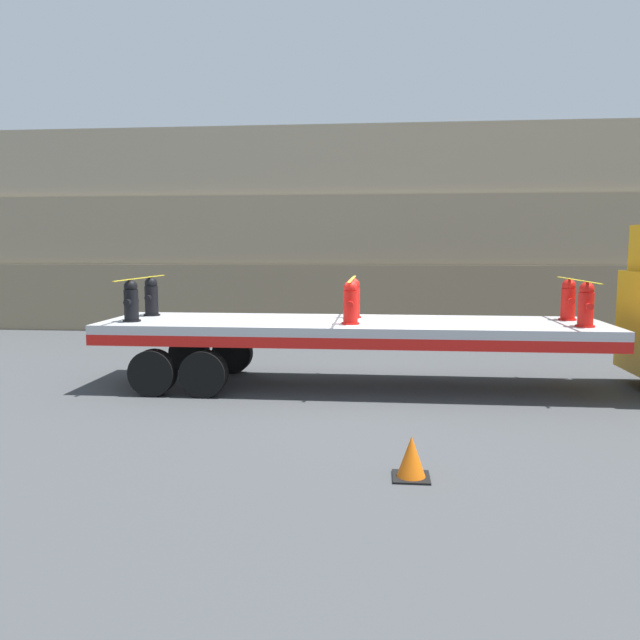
{
  "coord_description": "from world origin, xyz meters",
  "views": [
    {
      "loc": [
        0.55,
        -11.99,
        2.7
      ],
      "look_at": [
        -0.62,
        0.0,
        1.31
      ],
      "focal_mm": 35.0,
      "sensor_mm": 36.0,
      "label": 1
    }
  ],
  "objects_px": {
    "fire_hydrant_red_near_1": "(351,303)",
    "fire_hydrant_red_near_2": "(586,305)",
    "traffic_cone": "(411,458)",
    "fire_hydrant_red_far_1": "(353,299)",
    "fire_hydrant_black_near_0": "(131,301)",
    "flatbed_trailer": "(324,332)",
    "fire_hydrant_red_far_2": "(568,300)",
    "fire_hydrant_black_far_0": "(151,297)"
  },
  "relations": [
    {
      "from": "flatbed_trailer",
      "to": "traffic_cone",
      "type": "height_order",
      "value": "flatbed_trailer"
    },
    {
      "from": "fire_hydrant_black_near_0",
      "to": "fire_hydrant_red_far_1",
      "type": "xyz_separation_m",
      "value": [
        4.2,
        1.06,
        0.0
      ]
    },
    {
      "from": "fire_hydrant_black_far_0",
      "to": "fire_hydrant_red_far_1",
      "type": "xyz_separation_m",
      "value": [
        4.2,
        0.0,
        0.0
      ]
    },
    {
      "from": "fire_hydrant_red_near_2",
      "to": "traffic_cone",
      "type": "distance_m",
      "value": 5.59
    },
    {
      "from": "fire_hydrant_red_near_1",
      "to": "fire_hydrant_red_near_2",
      "type": "height_order",
      "value": "same"
    },
    {
      "from": "fire_hydrant_red_near_1",
      "to": "fire_hydrant_red_far_2",
      "type": "relative_size",
      "value": 1.0
    },
    {
      "from": "flatbed_trailer",
      "to": "fire_hydrant_black_far_0",
      "type": "distance_m",
      "value": 3.75
    },
    {
      "from": "flatbed_trailer",
      "to": "fire_hydrant_red_near_1",
      "type": "xyz_separation_m",
      "value": [
        0.54,
        -0.53,
        0.62
      ]
    },
    {
      "from": "flatbed_trailer",
      "to": "fire_hydrant_black_far_0",
      "type": "xyz_separation_m",
      "value": [
        -3.66,
        0.53,
        0.62
      ]
    },
    {
      "from": "fire_hydrant_black_near_0",
      "to": "fire_hydrant_black_far_0",
      "type": "height_order",
      "value": "same"
    },
    {
      "from": "flatbed_trailer",
      "to": "fire_hydrant_red_far_1",
      "type": "bearing_deg",
      "value": 44.67
    },
    {
      "from": "fire_hydrant_red_near_2",
      "to": "fire_hydrant_red_far_2",
      "type": "xyz_separation_m",
      "value": [
        0.0,
        1.06,
        0.0
      ]
    },
    {
      "from": "fire_hydrant_red_near_1",
      "to": "fire_hydrant_red_far_1",
      "type": "xyz_separation_m",
      "value": [
        0.0,
        1.06,
        0.0
      ]
    },
    {
      "from": "flatbed_trailer",
      "to": "fire_hydrant_red_near_1",
      "type": "height_order",
      "value": "fire_hydrant_red_near_1"
    },
    {
      "from": "fire_hydrant_red_near_2",
      "to": "traffic_cone",
      "type": "bearing_deg",
      "value": -127.21
    },
    {
      "from": "fire_hydrant_black_far_0",
      "to": "fire_hydrant_red_far_2",
      "type": "bearing_deg",
      "value": 0.0
    },
    {
      "from": "fire_hydrant_red_near_1",
      "to": "fire_hydrant_red_far_1",
      "type": "relative_size",
      "value": 1.0
    },
    {
      "from": "fire_hydrant_black_far_0",
      "to": "fire_hydrant_red_far_1",
      "type": "distance_m",
      "value": 4.2
    },
    {
      "from": "fire_hydrant_black_far_0",
      "to": "fire_hydrant_red_near_1",
      "type": "height_order",
      "value": "same"
    },
    {
      "from": "fire_hydrant_red_near_1",
      "to": "fire_hydrant_red_near_2",
      "type": "distance_m",
      "value": 4.2
    },
    {
      "from": "flatbed_trailer",
      "to": "traffic_cone",
      "type": "bearing_deg",
      "value": -73.11
    },
    {
      "from": "fire_hydrant_red_near_1",
      "to": "fire_hydrant_red_far_2",
      "type": "bearing_deg",
      "value": 14.17
    },
    {
      "from": "fire_hydrant_black_near_0",
      "to": "fire_hydrant_red_far_1",
      "type": "relative_size",
      "value": 1.0
    },
    {
      "from": "fire_hydrant_red_near_1",
      "to": "fire_hydrant_red_near_2",
      "type": "bearing_deg",
      "value": 0.0
    },
    {
      "from": "fire_hydrant_black_far_0",
      "to": "fire_hydrant_red_near_2",
      "type": "distance_m",
      "value": 8.46
    },
    {
      "from": "flatbed_trailer",
      "to": "fire_hydrant_red_far_1",
      "type": "xyz_separation_m",
      "value": [
        0.54,
        0.53,
        0.62
      ]
    },
    {
      "from": "fire_hydrant_red_far_2",
      "to": "fire_hydrant_black_near_0",
      "type": "bearing_deg",
      "value": -172.8
    },
    {
      "from": "fire_hydrant_red_far_2",
      "to": "fire_hydrant_black_far_0",
      "type": "bearing_deg",
      "value": 180.0
    },
    {
      "from": "fire_hydrant_black_near_0",
      "to": "fire_hydrant_red_near_1",
      "type": "bearing_deg",
      "value": 0.0
    },
    {
      "from": "flatbed_trailer",
      "to": "fire_hydrant_red_near_2",
      "type": "distance_m",
      "value": 4.8
    },
    {
      "from": "flatbed_trailer",
      "to": "fire_hydrant_red_far_1",
      "type": "height_order",
      "value": "fire_hydrant_red_far_1"
    },
    {
      "from": "fire_hydrant_red_near_1",
      "to": "traffic_cone",
      "type": "height_order",
      "value": "fire_hydrant_red_near_1"
    },
    {
      "from": "fire_hydrant_red_near_1",
      "to": "fire_hydrant_red_far_1",
      "type": "bearing_deg",
      "value": 90.0
    },
    {
      "from": "flatbed_trailer",
      "to": "fire_hydrant_red_near_2",
      "type": "bearing_deg",
      "value": -6.39
    },
    {
      "from": "fire_hydrant_red_far_1",
      "to": "fire_hydrant_red_far_2",
      "type": "xyz_separation_m",
      "value": [
        4.2,
        0.0,
        0.0
      ]
    },
    {
      "from": "flatbed_trailer",
      "to": "fire_hydrant_red_far_2",
      "type": "bearing_deg",
      "value": 6.39
    },
    {
      "from": "fire_hydrant_red_far_1",
      "to": "traffic_cone",
      "type": "xyz_separation_m",
      "value": [
        0.93,
        -5.36,
        -1.44
      ]
    },
    {
      "from": "flatbed_trailer",
      "to": "traffic_cone",
      "type": "distance_m",
      "value": 5.12
    },
    {
      "from": "traffic_cone",
      "to": "fire_hydrant_red_near_2",
      "type": "bearing_deg",
      "value": 52.79
    },
    {
      "from": "fire_hydrant_red_near_1",
      "to": "fire_hydrant_red_far_2",
      "type": "xyz_separation_m",
      "value": [
        4.2,
        1.06,
        0.0
      ]
    },
    {
      "from": "fire_hydrant_black_near_0",
      "to": "fire_hydrant_red_far_1",
      "type": "height_order",
      "value": "same"
    },
    {
      "from": "fire_hydrant_red_near_1",
      "to": "traffic_cone",
      "type": "distance_m",
      "value": 4.63
    }
  ]
}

